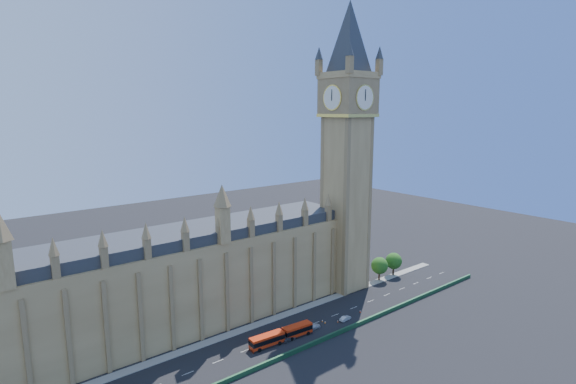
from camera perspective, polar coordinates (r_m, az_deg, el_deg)
ground at (r=127.54m, az=-0.70°, el=-17.80°), size 400.00×400.00×0.00m
palace_westminster at (r=127.76m, az=-16.10°, el=-11.32°), size 120.00×20.00×28.00m
elizabeth_tower at (r=148.58m, az=7.55°, el=8.10°), size 20.59×20.59×105.00m
bridge_parapet at (r=121.17m, az=2.09°, el=-19.10°), size 160.00×0.60×1.20m
kerb_north at (r=134.27m, az=-3.31°, el=-16.25°), size 160.00×3.00×0.16m
tree_east_near at (r=165.78m, az=11.58°, el=-9.07°), size 6.00×6.00×8.50m
tree_east_far at (r=171.74m, az=13.30°, el=-8.45°), size 6.00×6.00×8.50m
red_bus at (r=124.16m, az=-0.82°, el=-17.76°), size 18.75×4.23×3.16m
car_grey at (r=125.00m, az=0.12°, el=-18.04°), size 4.26×1.79×1.44m
car_silver at (r=136.36m, az=7.29°, el=-15.62°), size 4.09×1.82×1.30m
car_white at (r=130.97m, az=3.22°, el=-16.68°), size 4.66×1.98×1.34m
cone_a at (r=135.01m, az=4.39°, el=-16.00°), size 0.42×0.42×0.63m
cone_b at (r=135.11m, az=6.34°, el=-16.01°), size 0.44×0.44×0.65m
cone_c at (r=141.87m, az=9.16°, el=-14.74°), size 0.49×0.49×0.66m
cone_d at (r=134.27m, az=4.73°, el=-16.16°), size 0.44×0.44×0.65m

